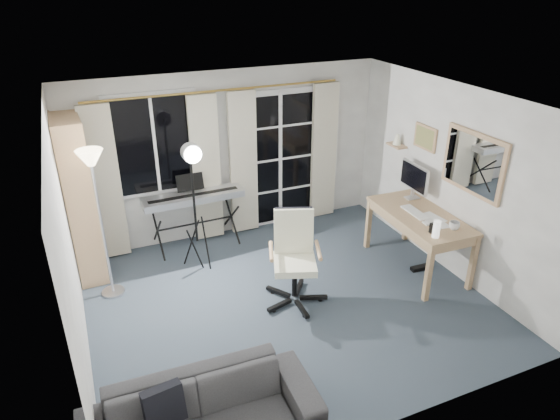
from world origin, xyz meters
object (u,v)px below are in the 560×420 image
(desk, at_px, (420,221))
(mug, at_px, (455,225))
(torchiere_lamp, at_px, (94,181))
(sofa, at_px, (201,410))
(keyboard_piano, at_px, (193,198))
(office_chair, at_px, (294,249))
(monitor, at_px, (414,178))
(bookshelf, at_px, (76,202))
(studio_light, at_px, (192,168))

(desk, height_order, mug, mug)
(torchiere_lamp, height_order, desk, torchiere_lamp)
(mug, relative_size, sofa, 0.07)
(mug, xyz_separation_m, sofa, (-3.43, -1.08, -0.47))
(keyboard_piano, relative_size, office_chair, 1.26)
(monitor, relative_size, sofa, 0.29)
(bookshelf, bearing_deg, desk, -24.28)
(torchiere_lamp, relative_size, desk, 1.25)
(office_chair, height_order, monitor, monitor)
(mug, bearing_deg, desk, 101.31)
(mug, bearing_deg, keyboard_piano, 140.59)
(keyboard_piano, height_order, mug, keyboard_piano)
(mug, height_order, sofa, mug)
(torchiere_lamp, xyz_separation_m, mug, (3.87, -1.46, -0.64))
(monitor, bearing_deg, mug, -93.87)
(desk, relative_size, mug, 11.57)
(studio_light, bearing_deg, bookshelf, 154.62)
(bookshelf, height_order, keyboard_piano, bookshelf)
(desk, distance_m, mug, 0.53)
(bookshelf, relative_size, torchiere_lamp, 1.13)
(studio_light, xyz_separation_m, office_chair, (0.89, -1.03, -0.77))
(keyboard_piano, xyz_separation_m, office_chair, (0.78, -1.62, -0.11))
(bookshelf, relative_size, keyboard_piano, 1.49)
(studio_light, bearing_deg, monitor, -15.27)
(sofa, bearing_deg, mug, 19.39)
(monitor, bearing_deg, office_chair, -166.28)
(keyboard_piano, distance_m, monitor, 3.00)
(desk, bearing_deg, keyboard_piano, 148.62)
(studio_light, distance_m, monitor, 2.93)
(keyboard_piano, bearing_deg, bookshelf, 179.27)
(office_chair, bearing_deg, sofa, -113.69)
(bookshelf, distance_m, desk, 4.34)
(studio_light, relative_size, monitor, 3.16)
(keyboard_piano, distance_m, sofa, 3.37)
(bookshelf, bearing_deg, office_chair, -37.40)
(studio_light, bearing_deg, keyboard_piano, 76.53)
(desk, relative_size, sofa, 0.76)
(desk, height_order, monitor, monitor)
(keyboard_piano, bearing_deg, monitor, -25.47)
(keyboard_piano, relative_size, sofa, 0.72)
(studio_light, distance_m, desk, 2.95)
(keyboard_piano, xyz_separation_m, sofa, (-0.80, -3.25, -0.38))
(sofa, bearing_deg, monitor, 31.82)
(bookshelf, xyz_separation_m, mug, (4.11, -2.14, -0.14))
(office_chair, relative_size, desk, 0.75)
(keyboard_piano, height_order, office_chair, office_chair)
(torchiere_lamp, xyz_separation_m, desk, (3.77, -0.96, -0.80))
(keyboard_piano, height_order, sofa, keyboard_piano)
(studio_light, distance_m, mug, 3.22)
(sofa, bearing_deg, keyboard_piano, 78.02)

